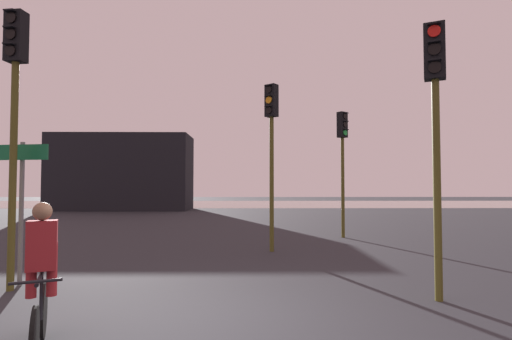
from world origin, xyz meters
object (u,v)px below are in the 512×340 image
object	(u,v)px
traffic_light_near_left	(15,97)
cyclist	(41,276)
distant_building	(123,173)
traffic_light_center	(271,135)
traffic_light_far_right	(343,150)
direction_sign_post	(21,192)
traffic_light_near_right	(436,107)

from	to	relation	value
traffic_light_near_left	cyclist	bearing A→B (deg)	133.85
distant_building	traffic_light_center	world-z (taller)	distant_building
traffic_light_far_right	direction_sign_post	size ratio (longest dim) A/B	1.69
traffic_light_far_right	traffic_light_center	distance (m)	3.95
traffic_light_far_right	traffic_light_near_right	world-z (taller)	traffic_light_far_right
traffic_light_near_left	traffic_light_center	bearing A→B (deg)	-131.26
direction_sign_post	cyclist	distance (m)	3.60
distant_building	traffic_light_far_right	xyz separation A→B (m)	(12.88, -16.19, 0.26)
traffic_light_center	cyclist	bearing A→B (deg)	104.19
distant_building	traffic_light_near_left	world-z (taller)	distant_building
traffic_light_near_right	direction_sign_post	distance (m)	7.33
traffic_light_far_right	traffic_light_center	xyz separation A→B (m)	(-2.66, -2.92, 0.14)
distant_building	traffic_light_far_right	world-z (taller)	distant_building
traffic_light_far_right	direction_sign_post	distance (m)	10.04
distant_building	traffic_light_center	size ratio (longest dim) A/B	2.18
traffic_light_center	cyclist	distance (m)	7.60
traffic_light_center	direction_sign_post	bearing A→B (deg)	75.34
traffic_light_near_left	traffic_light_far_right	bearing A→B (deg)	-128.53
traffic_light_far_right	traffic_light_near_right	bearing A→B (deg)	51.01
traffic_light_center	direction_sign_post	size ratio (longest dim) A/B	1.78
distant_building	cyclist	xyz separation A→B (m)	(7.37, -25.73, -1.98)
distant_building	cyclist	size ratio (longest dim) A/B	6.23
direction_sign_post	traffic_light_near_left	bearing A→B (deg)	107.33
traffic_light_far_right	traffic_light_near_left	bearing A→B (deg)	6.55
traffic_light_far_right	traffic_light_center	size ratio (longest dim) A/B	0.95
traffic_light_near_left	traffic_light_center	distance (m)	6.21
cyclist	traffic_light_center	bearing A→B (deg)	-136.22
traffic_light_far_right	cyclist	world-z (taller)	traffic_light_far_right
traffic_light_near_left	traffic_light_center	xyz separation A→B (m)	(4.71, 4.05, -0.16)
direction_sign_post	cyclist	xyz separation A→B (m)	(1.91, -2.93, -0.88)
direction_sign_post	traffic_light_far_right	bearing A→B (deg)	-128.86
traffic_light_far_right	direction_sign_post	xyz separation A→B (m)	(-7.42, -6.62, -1.37)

